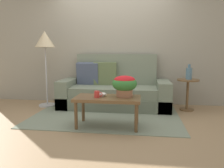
# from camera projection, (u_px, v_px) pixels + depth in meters

# --- Properties ---
(ground_plane) EXTENTS (14.00, 14.00, 0.00)m
(ground_plane) POSITION_uv_depth(u_px,v_px,m) (104.00, 119.00, 3.78)
(ground_plane) COLOR #997A56
(wall_back) EXTENTS (6.40, 0.12, 2.80)m
(wall_back) POSITION_uv_depth(u_px,v_px,m) (114.00, 40.00, 4.84)
(wall_back) COLOR gray
(wall_back) RESTS_ON ground
(area_rug) EXTENTS (2.58, 1.76, 0.01)m
(area_rug) POSITION_uv_depth(u_px,v_px,m) (106.00, 115.00, 3.95)
(area_rug) COLOR gray
(area_rug) RESTS_ON ground
(couch) EXTENTS (2.20, 0.86, 1.09)m
(couch) POSITION_uv_depth(u_px,v_px,m) (114.00, 92.00, 4.54)
(couch) COLOR #626B59
(couch) RESTS_ON ground
(coffee_table) EXTENTS (0.98, 0.50, 0.47)m
(coffee_table) POSITION_uv_depth(u_px,v_px,m) (108.00, 101.00, 3.31)
(coffee_table) COLOR brown
(coffee_table) RESTS_ON ground
(side_table) EXTENTS (0.42, 0.42, 0.61)m
(side_table) POSITION_uv_depth(u_px,v_px,m) (188.00, 89.00, 4.27)
(side_table) COLOR brown
(side_table) RESTS_ON ground
(floor_lamp) EXTENTS (0.40, 0.40, 1.56)m
(floor_lamp) POSITION_uv_depth(u_px,v_px,m) (45.00, 44.00, 4.50)
(floor_lamp) COLOR #B2B2B7
(floor_lamp) RESTS_ON ground
(potted_plant) EXTENTS (0.38, 0.38, 0.32)m
(potted_plant) POSITION_uv_depth(u_px,v_px,m) (125.00, 84.00, 3.31)
(potted_plant) COLOR #A36B4C
(potted_plant) RESTS_ON coffee_table
(coffee_mug) EXTENTS (0.13, 0.08, 0.10)m
(coffee_mug) POSITION_uv_depth(u_px,v_px,m) (97.00, 94.00, 3.25)
(coffee_mug) COLOR red
(coffee_mug) RESTS_ON coffee_table
(snack_bowl) EXTENTS (0.12, 0.12, 0.06)m
(snack_bowl) POSITION_uv_depth(u_px,v_px,m) (103.00, 94.00, 3.34)
(snack_bowl) COLOR silver
(snack_bowl) RESTS_ON coffee_table
(table_vase) EXTENTS (0.11, 0.11, 0.29)m
(table_vase) POSITION_uv_depth(u_px,v_px,m) (189.00, 73.00, 4.23)
(table_vase) COLOR slate
(table_vase) RESTS_ON side_table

